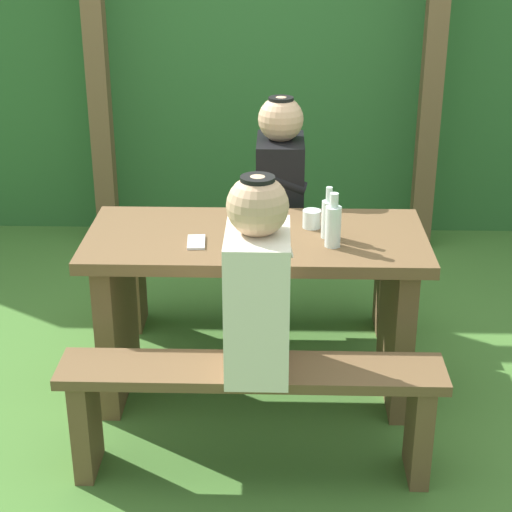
{
  "coord_description": "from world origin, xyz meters",
  "views": [
    {
      "loc": [
        0.09,
        -3.19,
        2.02
      ],
      "look_at": [
        0.0,
        0.0,
        0.64
      ],
      "focal_mm": 58.73,
      "sensor_mm": 36.0,
      "label": 1
    }
  ],
  "objects_px": {
    "cell_phone": "(196,242)",
    "bottle_right": "(328,217)",
    "bottle_left": "(333,224)",
    "drinking_glass": "(312,219)",
    "bench_near": "(252,398)",
    "person_white_shirt": "(258,283)",
    "picnic_table": "(256,286)",
    "person_black_coat": "(280,178)",
    "bench_far": "(259,267)"
  },
  "relations": [
    {
      "from": "bench_far",
      "to": "drinking_glass",
      "type": "distance_m",
      "value": 0.71
    },
    {
      "from": "person_white_shirt",
      "to": "drinking_glass",
      "type": "relative_size",
      "value": 9.33
    },
    {
      "from": "bottle_left",
      "to": "bottle_right",
      "type": "height_order",
      "value": "bottle_left"
    },
    {
      "from": "bottle_right",
      "to": "cell_phone",
      "type": "distance_m",
      "value": 0.54
    },
    {
      "from": "drinking_glass",
      "to": "bottle_right",
      "type": "height_order",
      "value": "bottle_right"
    },
    {
      "from": "drinking_glass",
      "to": "picnic_table",
      "type": "bearing_deg",
      "value": -159.05
    },
    {
      "from": "bottle_left",
      "to": "drinking_glass",
      "type": "bearing_deg",
      "value": 110.58
    },
    {
      "from": "person_white_shirt",
      "to": "person_black_coat",
      "type": "height_order",
      "value": "same"
    },
    {
      "from": "picnic_table",
      "to": "bottle_left",
      "type": "height_order",
      "value": "bottle_left"
    },
    {
      "from": "picnic_table",
      "to": "drinking_glass",
      "type": "xyz_separation_m",
      "value": [
        0.23,
        0.09,
        0.27
      ]
    },
    {
      "from": "cell_phone",
      "to": "bottle_right",
      "type": "bearing_deg",
      "value": 4.48
    },
    {
      "from": "bottle_left",
      "to": "person_white_shirt",
      "type": "bearing_deg",
      "value": -121.39
    },
    {
      "from": "picnic_table",
      "to": "bench_near",
      "type": "relative_size",
      "value": 1.0
    },
    {
      "from": "person_black_coat",
      "to": "drinking_glass",
      "type": "relative_size",
      "value": 9.33
    },
    {
      "from": "bench_far",
      "to": "drinking_glass",
      "type": "bearing_deg",
      "value": -65.08
    },
    {
      "from": "picnic_table",
      "to": "bench_far",
      "type": "height_order",
      "value": "picnic_table"
    },
    {
      "from": "bench_near",
      "to": "bottle_right",
      "type": "height_order",
      "value": "bottle_right"
    },
    {
      "from": "bench_far",
      "to": "person_black_coat",
      "type": "relative_size",
      "value": 1.95
    },
    {
      "from": "person_white_shirt",
      "to": "bottle_left",
      "type": "height_order",
      "value": "person_white_shirt"
    },
    {
      "from": "person_black_coat",
      "to": "drinking_glass",
      "type": "height_order",
      "value": "person_black_coat"
    },
    {
      "from": "bench_far",
      "to": "cell_phone",
      "type": "height_order",
      "value": "cell_phone"
    },
    {
      "from": "picnic_table",
      "to": "cell_phone",
      "type": "height_order",
      "value": "cell_phone"
    },
    {
      "from": "bench_far",
      "to": "cell_phone",
      "type": "relative_size",
      "value": 10.0
    },
    {
      "from": "bench_near",
      "to": "bench_far",
      "type": "xyz_separation_m",
      "value": [
        0.0,
        1.17,
        0.0
      ]
    },
    {
      "from": "bench_far",
      "to": "person_black_coat",
      "type": "distance_m",
      "value": 0.47
    },
    {
      "from": "person_white_shirt",
      "to": "drinking_glass",
      "type": "bearing_deg",
      "value": 72.67
    },
    {
      "from": "picnic_table",
      "to": "bottle_right",
      "type": "bearing_deg",
      "value": -4.18
    },
    {
      "from": "picnic_table",
      "to": "person_white_shirt",
      "type": "xyz_separation_m",
      "value": [
        0.02,
        -0.58,
        0.29
      ]
    },
    {
      "from": "picnic_table",
      "to": "person_white_shirt",
      "type": "bearing_deg",
      "value": -87.87
    },
    {
      "from": "bench_near",
      "to": "person_white_shirt",
      "type": "height_order",
      "value": "person_white_shirt"
    },
    {
      "from": "picnic_table",
      "to": "bottle_right",
      "type": "distance_m",
      "value": 0.44
    },
    {
      "from": "bench_near",
      "to": "bench_far",
      "type": "distance_m",
      "value": 1.17
    },
    {
      "from": "cell_phone",
      "to": "bench_far",
      "type": "bearing_deg",
      "value": 66.9
    },
    {
      "from": "bench_far",
      "to": "bottle_right",
      "type": "relative_size",
      "value": 6.53
    },
    {
      "from": "person_white_shirt",
      "to": "cell_phone",
      "type": "height_order",
      "value": "person_white_shirt"
    },
    {
      "from": "bench_near",
      "to": "bottle_left",
      "type": "xyz_separation_m",
      "value": [
        0.31,
        0.47,
        0.5
      ]
    },
    {
      "from": "cell_phone",
      "to": "bottle_left",
      "type": "bearing_deg",
      "value": -5.46
    },
    {
      "from": "bench_near",
      "to": "person_black_coat",
      "type": "xyz_separation_m",
      "value": [
        0.1,
        1.17,
        0.46
      ]
    },
    {
      "from": "bottle_left",
      "to": "picnic_table",
      "type": "bearing_deg",
      "value": 159.58
    },
    {
      "from": "person_black_coat",
      "to": "drinking_glass",
      "type": "distance_m",
      "value": 0.51
    },
    {
      "from": "bottle_left",
      "to": "bench_near",
      "type": "bearing_deg",
      "value": -123.09
    },
    {
      "from": "picnic_table",
      "to": "person_black_coat",
      "type": "distance_m",
      "value": 0.66
    },
    {
      "from": "person_black_coat",
      "to": "picnic_table",
      "type": "bearing_deg",
      "value": -99.5
    },
    {
      "from": "person_white_shirt",
      "to": "bottle_right",
      "type": "xyz_separation_m",
      "value": [
        0.27,
        0.56,
        0.03
      ]
    },
    {
      "from": "bench_far",
      "to": "bottle_left",
      "type": "relative_size",
      "value": 6.33
    },
    {
      "from": "bottle_left",
      "to": "bottle_right",
      "type": "xyz_separation_m",
      "value": [
        -0.01,
        0.09,
        -0.01
      ]
    },
    {
      "from": "drinking_glass",
      "to": "bottle_right",
      "type": "bearing_deg",
      "value": -60.43
    },
    {
      "from": "drinking_glass",
      "to": "bottle_right",
      "type": "distance_m",
      "value": 0.14
    },
    {
      "from": "picnic_table",
      "to": "bottle_left",
      "type": "xyz_separation_m",
      "value": [
        0.31,
        -0.11,
        0.33
      ]
    },
    {
      "from": "bench_near",
      "to": "person_white_shirt",
      "type": "xyz_separation_m",
      "value": [
        0.02,
        0.0,
        0.46
      ]
    }
  ]
}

